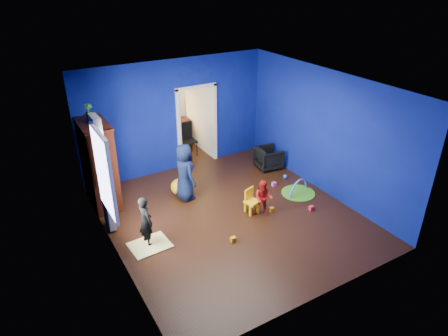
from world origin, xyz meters
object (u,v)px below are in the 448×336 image
child_navy (184,172)px  study_desk (175,132)px  vase (95,123)px  kid_chair (252,203)px  toddler_red (263,198)px  armchair (269,158)px  crt_tv (100,163)px  play_mat (298,193)px  hopper_ball (179,187)px  tv_armoire (99,165)px  folding_chair (189,140)px  child_black (146,221)px

child_navy → study_desk: size_ratio=1.55×
vase → kid_chair: 3.68m
kid_chair → toddler_red: bearing=-70.8°
armchair → child_navy: 2.66m
armchair → crt_tv: size_ratio=0.91×
crt_tv → play_mat: (4.08, -1.91, -1.01)m
crt_tv → hopper_ball: size_ratio=1.79×
vase → tv_armoire: 1.12m
folding_chair → play_mat: bearing=-68.4°
kid_chair → play_mat: 1.44m
crt_tv → folding_chair: crt_tv is taller
vase → hopper_ball: bearing=-6.5°
armchair → toddler_red: size_ratio=0.76×
folding_chair → armchair: bearing=-50.2°
child_black → crt_tv: (-0.28, 1.91, 0.50)m
child_navy → vase: size_ratio=6.78×
crt_tv → folding_chair: 3.15m
child_black → tv_armoire: size_ratio=0.53×
folding_chair → crt_tv: bearing=-153.8°
armchair → kid_chair: 2.27m
child_navy → study_desk: child_navy is taller
toddler_red → folding_chair: (-0.03, 3.59, 0.04)m
armchair → vase: vase is taller
kid_chair → study_desk: 4.36m
study_desk → tv_armoire: bearing=-140.5°
kid_chair → study_desk: bearing=70.7°
play_mat → vase: bearing=158.7°
kid_chair → play_mat: size_ratio=0.63×
hopper_ball → study_desk: bearing=67.5°
toddler_red → crt_tv: size_ratio=1.19×
tv_armoire → armchair: bearing=-5.6°
child_navy → hopper_ball: (-0.05, 0.25, -0.49)m
toddler_red → child_black: bearing=-148.2°
hopper_ball → vase: bearing=173.5°
toddler_red → vase: vase is taller
armchair → hopper_ball: armchair is taller
vase → kid_chair: (2.70, -1.73, -1.81)m
armchair → hopper_ball: (-2.66, -0.06, -0.09)m
kid_chair → folding_chair: (0.12, 3.39, 0.21)m
child_black → toddler_red: size_ratio=1.26×
vase → toddler_red: bearing=-34.0°
armchair → play_mat: size_ratio=0.80×
crt_tv → hopper_ball: (1.61, -0.49, -0.82)m
crt_tv → child_black: bearing=-81.7°
armchair → folding_chair: bearing=47.4°
vase → crt_tv: size_ratio=0.29×
armchair → child_navy: bearing=104.5°
tv_armoire → kid_chair: tv_armoire is taller
child_navy → hopper_ball: bearing=6.7°
toddler_red → kid_chair: (-0.15, 0.20, -0.17)m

